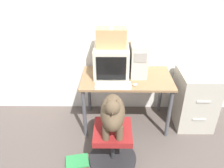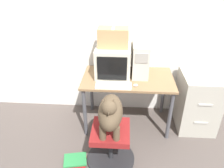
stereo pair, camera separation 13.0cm
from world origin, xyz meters
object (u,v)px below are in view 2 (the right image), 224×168
at_px(crt_monitor, 113,61).
at_px(office_chair, 111,145).
at_px(book_stack_floor, 75,161).
at_px(pc_tower, 140,59).
at_px(keyboard, 113,85).
at_px(cardboard_box, 113,37).
at_px(filing_cabinet, 197,101).
at_px(dog, 110,112).

height_order(crt_monitor, office_chair, crt_monitor).
height_order(crt_monitor, book_stack_floor, crt_monitor).
bearing_deg(crt_monitor, book_stack_floor, -113.96).
height_order(crt_monitor, pc_tower, pc_tower).
distance_m(keyboard, cardboard_box, 0.60).
xyz_separation_m(filing_cabinet, cardboard_box, (-1.18, 0.07, 0.87)).
bearing_deg(filing_cabinet, keyboard, -167.15).
height_order(crt_monitor, filing_cabinet, crt_monitor).
distance_m(keyboard, dog, 0.51).
bearing_deg(pc_tower, cardboard_box, -175.36).
bearing_deg(book_stack_floor, pc_tower, 50.78).
bearing_deg(office_chair, book_stack_floor, -168.56).
bearing_deg(keyboard, crt_monitor, 94.15).
relative_size(dog, book_stack_floor, 1.73).
bearing_deg(cardboard_box, dog, -88.43).
bearing_deg(crt_monitor, office_chair, -88.37).
height_order(filing_cabinet, cardboard_box, cardboard_box).
xyz_separation_m(keyboard, filing_cabinet, (1.16, 0.26, -0.37)).
height_order(crt_monitor, dog, crt_monitor).
height_order(pc_tower, office_chair, pc_tower).
bearing_deg(cardboard_box, filing_cabinet, -3.35).
xyz_separation_m(keyboard, book_stack_floor, (-0.42, -0.57, -0.73)).
relative_size(crt_monitor, pc_tower, 1.09).
relative_size(dog, filing_cabinet, 0.63).
relative_size(office_chair, cardboard_box, 1.50).
bearing_deg(cardboard_box, crt_monitor, -90.00).
height_order(dog, filing_cabinet, dog).
relative_size(keyboard, cardboard_box, 1.17).
distance_m(pc_tower, cardboard_box, 0.47).
relative_size(office_chair, book_stack_floor, 1.92).
relative_size(crt_monitor, dog, 0.93).
bearing_deg(keyboard, office_chair, -90.09).
xyz_separation_m(crt_monitor, cardboard_box, (0.00, 0.00, 0.32)).
relative_size(keyboard, dog, 0.86).
height_order(pc_tower, filing_cabinet, pc_tower).
relative_size(keyboard, filing_cabinet, 0.55).
xyz_separation_m(keyboard, office_chair, (-0.00, -0.48, -0.54)).
bearing_deg(office_chair, cardboard_box, 91.62).
distance_m(crt_monitor, filing_cabinet, 1.31).
distance_m(keyboard, filing_cabinet, 1.24).
relative_size(cardboard_box, book_stack_floor, 1.28).
xyz_separation_m(filing_cabinet, book_stack_floor, (-1.58, -0.83, -0.37)).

